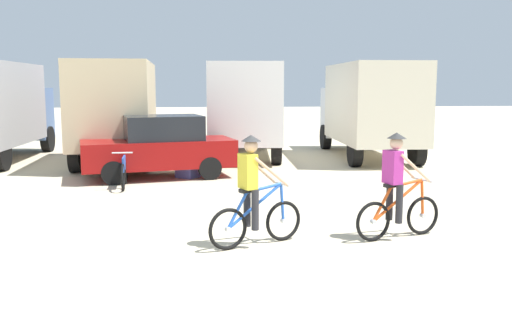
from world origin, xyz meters
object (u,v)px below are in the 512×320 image
(box_truck_avon_van, at_px, (246,105))
(bicycle_spare, at_px, (124,172))
(box_truck_cream_rv, at_px, (369,106))
(sedan_parked, at_px, (160,147))
(cyclist_orange_shirt, at_px, (253,195))
(supply_crate, at_px, (188,170))
(box_truck_tan_camper, at_px, (118,107))
(cyclist_cowboy_hat, at_px, (397,190))

(box_truck_avon_van, height_order, bicycle_spare, box_truck_avon_van)
(box_truck_cream_rv, xyz_separation_m, bicycle_spare, (-7.96, -5.18, -1.48))
(box_truck_avon_van, bearing_deg, bicycle_spare, -120.67)
(sedan_parked, xyz_separation_m, cyclist_orange_shirt, (2.05, -6.90, -0.04))
(box_truck_avon_van, xyz_separation_m, cyclist_orange_shirt, (-0.75, -11.52, -1.03))
(bicycle_spare, height_order, supply_crate, bicycle_spare)
(box_truck_tan_camper, distance_m, supply_crate, 4.62)
(supply_crate, bearing_deg, cyclist_cowboy_hat, -60.67)
(box_truck_avon_van, bearing_deg, box_truck_cream_rv, -11.22)
(box_truck_tan_camper, bearing_deg, box_truck_cream_rv, 1.71)
(cyclist_cowboy_hat, relative_size, bicycle_spare, 1.05)
(box_truck_tan_camper, distance_m, sedan_parked, 4.00)
(box_truck_avon_van, bearing_deg, cyclist_cowboy_hat, -81.37)
(box_truck_cream_rv, distance_m, sedan_parked, 8.15)
(box_truck_cream_rv, bearing_deg, cyclist_cowboy_hat, -104.28)
(cyclist_cowboy_hat, xyz_separation_m, bicycle_spare, (-5.30, 5.26, -0.45))
(box_truck_tan_camper, xyz_separation_m, bicycle_spare, (0.88, -4.92, -1.48))
(box_truck_tan_camper, distance_m, box_truck_avon_van, 4.61)
(box_truck_tan_camper, bearing_deg, supply_crate, -55.27)
(bicycle_spare, bearing_deg, cyclist_cowboy_hat, -44.77)
(cyclist_orange_shirt, height_order, supply_crate, cyclist_orange_shirt)
(box_truck_cream_rv, height_order, supply_crate, box_truck_cream_rv)
(box_truck_tan_camper, bearing_deg, bicycle_spare, -79.84)
(cyclist_orange_shirt, distance_m, bicycle_spare, 6.18)
(bicycle_spare, bearing_deg, sedan_parked, 60.82)
(box_truck_avon_van, relative_size, cyclist_orange_shirt, 3.80)
(box_truck_tan_camper, height_order, sedan_parked, box_truck_tan_camper)
(cyclist_orange_shirt, bearing_deg, supply_crate, 100.47)
(cyclist_orange_shirt, bearing_deg, box_truck_tan_camper, 109.71)
(box_truck_avon_van, distance_m, cyclist_orange_shirt, 11.59)
(box_truck_cream_rv, relative_size, cyclist_orange_shirt, 3.74)
(box_truck_avon_van, bearing_deg, cyclist_orange_shirt, -93.70)
(box_truck_tan_camper, xyz_separation_m, box_truck_avon_van, (4.47, 1.13, 0.00))
(box_truck_cream_rv, height_order, sedan_parked, box_truck_cream_rv)
(sedan_parked, relative_size, supply_crate, 8.33)
(cyclist_cowboy_hat, bearing_deg, supply_crate, 119.33)
(cyclist_cowboy_hat, height_order, supply_crate, cyclist_cowboy_hat)
(cyclist_cowboy_hat, height_order, bicycle_spare, cyclist_cowboy_hat)
(box_truck_tan_camper, height_order, bicycle_spare, box_truck_tan_camper)
(box_truck_avon_van, xyz_separation_m, box_truck_cream_rv, (4.37, -0.87, 0.00))
(sedan_parked, bearing_deg, cyclist_orange_shirt, -73.47)
(box_truck_avon_van, relative_size, box_truck_cream_rv, 1.01)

